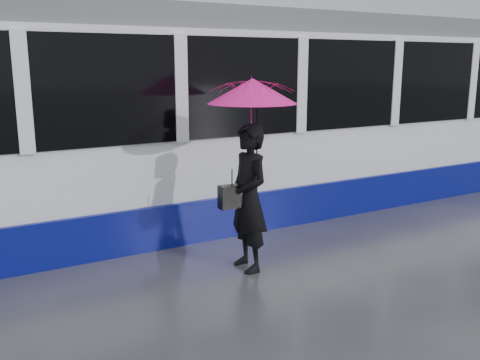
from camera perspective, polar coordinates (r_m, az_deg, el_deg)
ground at (r=7.06m, az=4.41°, el=-8.75°), size 90.00×90.00×0.00m
rails at (r=9.12m, az=-4.49°, el=-3.77°), size 34.00×1.51×0.02m
tram at (r=8.68m, az=-6.48°, el=6.33°), size 26.00×2.56×3.35m
woman at (r=6.57m, az=0.91°, el=-1.94°), size 0.46×0.68×1.83m
umbrella at (r=6.42m, az=1.33°, el=7.61°), size 1.11×1.11×1.24m
handbag at (r=6.47m, az=-0.85°, el=-1.77°), size 0.33×0.15×0.46m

